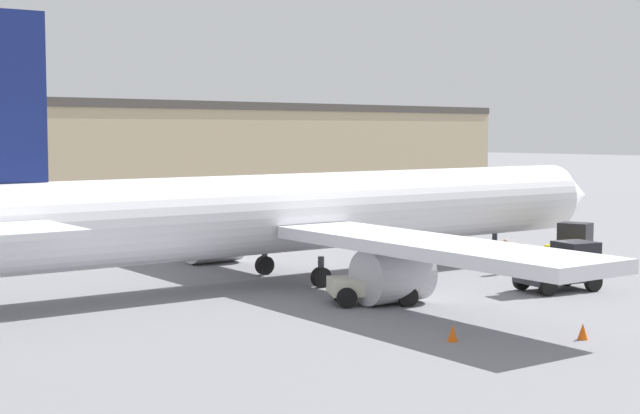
% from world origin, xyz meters
% --- Properties ---
extents(ground_plane, '(400.00, 400.00, 0.00)m').
position_xyz_m(ground_plane, '(0.00, 0.00, 0.00)').
color(ground_plane, slate).
extents(terminal_building, '(96.81, 11.90, 9.27)m').
position_xyz_m(terminal_building, '(12.92, 37.57, 4.64)').
color(terminal_building, tan).
rests_on(terminal_building, ground_plane).
extents(airplane, '(38.97, 35.01, 11.51)m').
position_xyz_m(airplane, '(-1.00, 0.19, 3.10)').
color(airplane, white).
rests_on(airplane, ground_plane).
extents(ground_crew_worker, '(0.37, 0.37, 1.69)m').
position_xyz_m(ground_crew_worker, '(7.09, -5.64, 0.90)').
color(ground_crew_worker, '#1E2338').
rests_on(ground_crew_worker, ground_plane).
extents(baggage_tug, '(3.83, 3.58, 1.95)m').
position_xyz_m(baggage_tug, '(-3.18, -6.38, 0.94)').
color(baggage_tug, beige).
rests_on(baggage_tug, ground_plane).
extents(belt_loader_truck, '(3.93, 3.02, 2.11)m').
position_xyz_m(belt_loader_truck, '(4.69, -10.10, 1.03)').
color(belt_loader_truck, '#2D2D33').
rests_on(belt_loader_truck, ground_plane).
extents(pushback_tug, '(2.90, 2.38, 2.11)m').
position_xyz_m(pushback_tug, '(12.27, -6.29, 0.97)').
color(pushback_tug, yellow).
rests_on(pushback_tug, ground_plane).
extents(safety_cone_near, '(0.36, 0.36, 0.55)m').
position_xyz_m(safety_cone_near, '(-6.96, -12.67, 0.28)').
color(safety_cone_near, '#EF590F').
rests_on(safety_cone_near, ground_plane).
extents(safety_cone_far, '(0.36, 0.36, 0.55)m').
position_xyz_m(safety_cone_far, '(-3.72, -15.65, 0.28)').
color(safety_cone_far, '#EF590F').
rests_on(safety_cone_far, ground_plane).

